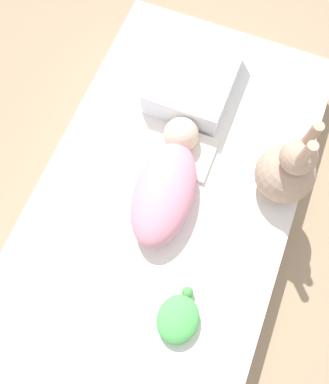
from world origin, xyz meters
TOP-DOWN VIEW (x-y plane):
  - ground_plane at (0.00, 0.00)m, footprint 12.00×12.00m
  - bed_mattress at (0.00, 0.00)m, footprint 1.56×0.89m
  - burp_cloth at (0.17, -0.01)m, footprint 0.18×0.20m
  - swaddled_baby at (0.02, 0.01)m, footprint 0.49×0.24m
  - pillow at (0.46, 0.06)m, footprint 0.37×0.29m
  - bunny_plush at (0.18, -0.35)m, footprint 0.20×0.20m
  - turtle_plush at (-0.38, -0.19)m, footprint 0.18×0.13m

SIDE VIEW (x-z plane):
  - ground_plane at x=0.00m, z-range 0.00..0.00m
  - bed_mattress at x=0.00m, z-range 0.00..0.20m
  - burp_cloth at x=0.17m, z-range 0.20..0.22m
  - turtle_plush at x=-0.38m, z-range 0.20..0.26m
  - pillow at x=0.46m, z-range 0.20..0.31m
  - swaddled_baby at x=0.02m, z-range 0.19..0.33m
  - bunny_plush at x=0.18m, z-range 0.13..0.51m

